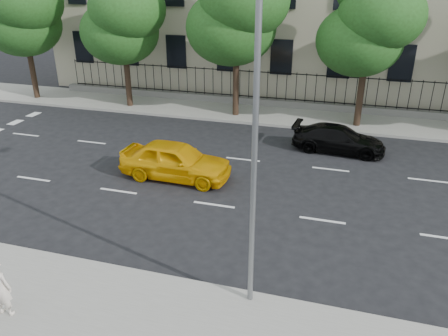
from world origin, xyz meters
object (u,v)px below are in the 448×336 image
object	(u,v)px
street_light	(261,110)
yellow_taxi	(176,160)
black_sedan	(338,139)
woman_near	(1,288)

from	to	relation	value
street_light	yellow_taxi	size ratio (longest dim) A/B	1.72
street_light	yellow_taxi	world-z (taller)	street_light
black_sedan	woman_near	size ratio (longest dim) A/B	2.79
yellow_taxi	street_light	bearing A→B (deg)	-140.51
black_sedan	woman_near	xyz separation A→B (m)	(-7.43, -13.82, 0.30)
street_light	woman_near	bearing A→B (deg)	-154.37
yellow_taxi	black_sedan	distance (m)	8.11
woman_near	street_light	bearing A→B (deg)	-156.64
yellow_taxi	black_sedan	bearing A→B (deg)	-50.68
yellow_taxi	woman_near	bearing A→B (deg)	174.95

